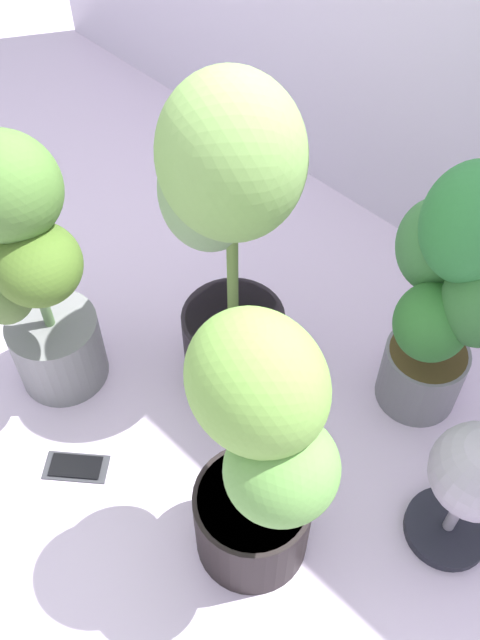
# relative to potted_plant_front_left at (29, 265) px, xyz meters

# --- Properties ---
(ground_plane) EXTENTS (8.00, 8.00, 0.00)m
(ground_plane) POSITION_rel_potted_plant_front_left_xyz_m (0.30, 0.15, -0.39)
(ground_plane) COLOR silver
(ground_plane) RESTS_ON ground
(potted_plant_front_left) EXTENTS (0.35, 0.29, 0.71)m
(potted_plant_front_left) POSITION_rel_potted_plant_front_left_xyz_m (0.00, 0.00, 0.00)
(potted_plant_front_left) COLOR slate
(potted_plant_front_left) RESTS_ON ground
(potted_plant_center) EXTENTS (0.41, 0.36, 0.83)m
(potted_plant_center) POSITION_rel_potted_plant_front_left_xyz_m (0.27, 0.31, 0.09)
(potted_plant_center) COLOR black
(potted_plant_center) RESTS_ON ground
(potted_plant_back_right) EXTENTS (0.33, 0.31, 0.69)m
(potted_plant_back_right) POSITION_rel_potted_plant_front_left_xyz_m (0.66, 0.56, 0.00)
(potted_plant_back_right) COLOR slate
(potted_plant_back_right) RESTS_ON ground
(potted_plant_front_right) EXTENTS (0.37, 0.28, 0.71)m
(potted_plant_front_right) POSITION_rel_potted_plant_front_left_xyz_m (0.63, 0.02, -0.00)
(potted_plant_front_right) COLOR black
(potted_plant_front_right) RESTS_ON ground
(cell_phone) EXTENTS (0.16, 0.15, 0.01)m
(cell_phone) POSITION_rel_potted_plant_front_left_xyz_m (0.23, -0.14, -0.39)
(cell_phone) COLOR #35363B
(cell_phone) RESTS_ON ground
(floor_fan) EXTENTS (0.25, 0.25, 0.37)m
(floor_fan) POSITION_rel_potted_plant_front_left_xyz_m (0.91, 0.33, -0.15)
(floor_fan) COLOR black
(floor_fan) RESTS_ON ground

